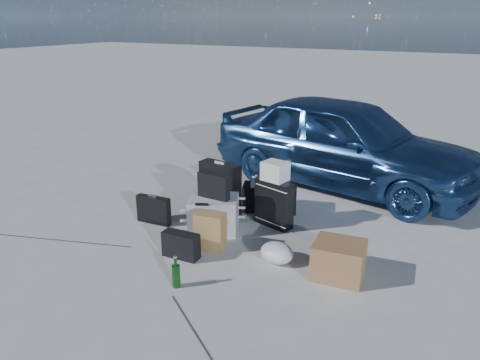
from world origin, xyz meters
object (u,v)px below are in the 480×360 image
object	(u,v)px
car	(344,142)
cardboard_box	(339,260)
suitcase_right	(274,203)
suitcase_left	(220,189)
green_bottle	(176,272)
briefcase	(154,210)
duffel_bag	(270,198)
pelican_case	(214,214)

from	to	relation	value
car	cardboard_box	distance (m)	2.55
suitcase_right	suitcase_left	bearing A→B (deg)	-161.53
car	green_bottle	world-z (taller)	car
briefcase	green_bottle	size ratio (longest dim) A/B	1.43
briefcase	duffel_bag	world-z (taller)	duffel_bag
car	green_bottle	distance (m)	3.31
duffel_bag	green_bottle	bearing A→B (deg)	-110.49
duffel_bag	briefcase	bearing A→B (deg)	-156.89
car	cardboard_box	xyz separation A→B (m)	(0.73, -2.40, -0.45)
suitcase_left	duffel_bag	xyz separation A→B (m)	(0.45, 0.40, -0.16)
suitcase_right	green_bottle	distance (m)	1.58
briefcase	suitcase_right	distance (m)	1.36
briefcase	suitcase_right	size ratio (longest dim) A/B	0.76
suitcase_left	cardboard_box	world-z (taller)	suitcase_left
suitcase_left	green_bottle	world-z (taller)	suitcase_left
car	green_bottle	xyz separation A→B (m)	(-0.44, -3.24, -0.47)
briefcase	duffel_bag	xyz separation A→B (m)	(0.99, 0.97, 0.00)
suitcase_right	duffel_bag	size ratio (longest dim) A/B	0.83
suitcase_right	green_bottle	bearing A→B (deg)	-81.07
cardboard_box	duffel_bag	bearing A→B (deg)	137.92
briefcase	suitcase_left	size ratio (longest dim) A/B	0.63
cardboard_box	car	bearing A→B (deg)	107.03
pelican_case	car	bearing A→B (deg)	45.55
suitcase_right	duffel_bag	bearing A→B (deg)	137.27
suitcase_right	briefcase	bearing A→B (deg)	-137.72
suitcase_right	green_bottle	size ratio (longest dim) A/B	1.87
green_bottle	suitcase_left	bearing A→B (deg)	107.59
car	duffel_bag	world-z (taller)	car
pelican_case	briefcase	distance (m)	0.71
pelican_case	suitcase_right	bearing A→B (deg)	15.01
duffel_bag	suitcase_right	bearing A→B (deg)	-80.17
suitcase_left	suitcase_right	bearing A→B (deg)	8.91
suitcase_left	green_bottle	size ratio (longest dim) A/B	2.25
suitcase_left	briefcase	bearing A→B (deg)	-126.82
pelican_case	suitcase_left	bearing A→B (deg)	87.03
cardboard_box	suitcase_left	bearing A→B (deg)	157.50
suitcase_left	green_bottle	distance (m)	1.62
suitcase_right	green_bottle	xyz separation A→B (m)	(-0.19, -1.56, -0.12)
pelican_case	suitcase_right	world-z (taller)	suitcase_right
briefcase	cardboard_box	distance (m)	2.19
suitcase_left	green_bottle	bearing A→B (deg)	-66.08
suitcase_right	cardboard_box	bearing A→B (deg)	-20.30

